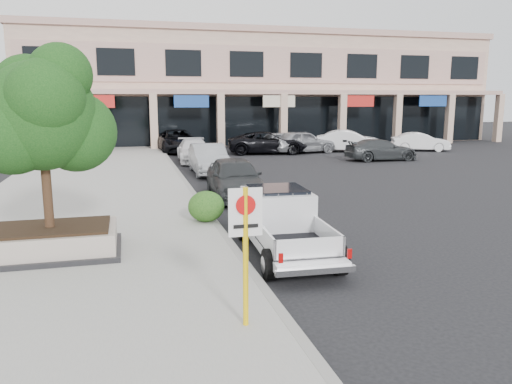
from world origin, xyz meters
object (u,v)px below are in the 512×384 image
lot_car_e (285,142)px  lot_car_f (420,142)px  curb_car_d (178,141)px  planter_tree (49,116)px  curb_car_a (235,178)px  lot_car_a (303,142)px  lot_car_b (349,141)px  no_parking_sign (246,238)px  curb_car_c (194,151)px  pickup_truck (285,224)px  lot_car_d (268,143)px  lot_car_c (381,150)px  curb_car_b (209,159)px  planter (51,241)px

lot_car_e → lot_car_f: 10.06m
curb_car_d → lot_car_e: (7.46, -1.99, -0.05)m
planter_tree → curb_car_a: planter_tree is taller
curb_car_d → lot_car_a: lot_car_a is taller
lot_car_a → lot_car_b: (3.54, -0.03, -0.03)m
lot_car_a → planter_tree: bearing=135.3°
no_parking_sign → lot_car_b: bearing=61.7°
planter_tree → lot_car_f: bearing=41.4°
curb_car_c → lot_car_e: 8.18m
pickup_truck → lot_car_d: pickup_truck is taller
curb_car_c → lot_car_c: 11.59m
curb_car_a → curb_car_d: (-0.42, 17.60, 0.01)m
curb_car_b → lot_car_a: 11.43m
planter → curb_car_a: curb_car_a is taller
curb_car_d → planter: bearing=-107.0°
planter_tree → lot_car_a: planter_tree is taller
pickup_truck → lot_car_a: size_ratio=1.04×
planter → no_parking_sign: (3.61, -4.86, 1.16)m
planter_tree → lot_car_d: planter_tree is taller
planter → lot_car_c: lot_car_c is taller
lot_car_b → lot_car_f: lot_car_b is taller
lot_car_b → planter_tree: bearing=161.7°
curb_car_c → lot_car_e: bearing=32.9°
pickup_truck → curb_car_c: pickup_truck is taller
curb_car_c → pickup_truck: bearing=-88.1°
planter_tree → curb_car_c: size_ratio=0.84×
pickup_truck → lot_car_c: (11.68, 16.74, -0.11)m
pickup_truck → lot_car_b: lot_car_b is taller
planter → curb_car_a: size_ratio=0.69×
lot_car_d → lot_car_f: size_ratio=1.35×
planter_tree → curb_car_b: size_ratio=0.86×
lot_car_b → lot_car_c: lot_car_b is taller
pickup_truck → lot_car_e: size_ratio=1.11×
lot_car_d → lot_car_e: size_ratio=1.26×
pickup_truck → curb_car_c: 18.85m
planter_tree → curb_car_d: 24.50m
planter_tree → curb_car_a: size_ratio=0.86×
planter_tree → curb_car_d: planter_tree is taller
curb_car_a → lot_car_d: curb_car_a is taller
lot_car_e → curb_car_d: bearing=70.6°
curb_car_b → planter_tree: bearing=-113.8°
planter_tree → planter: bearing=-131.0°
planter → lot_car_f: (22.79, 20.13, 0.20)m
lot_car_a → lot_car_e: bearing=34.6°
curb_car_a → pickup_truck: bearing=-90.4°
planter → lot_car_b: lot_car_b is taller
planter_tree → lot_car_e: planter_tree is taller
planter → lot_car_c: size_ratio=0.70×
lot_car_c → curb_car_d: bearing=55.6°
lot_car_e → lot_car_f: (9.89, -1.81, -0.08)m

